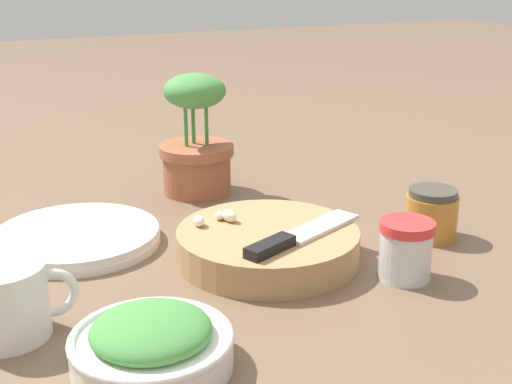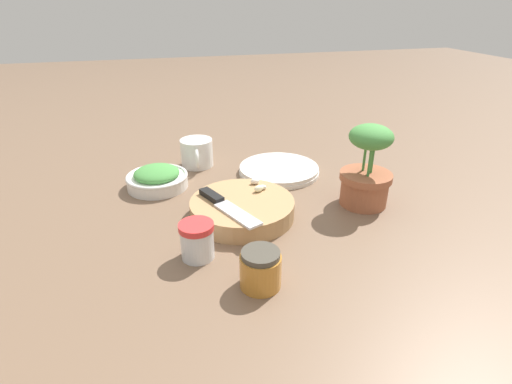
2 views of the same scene
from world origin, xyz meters
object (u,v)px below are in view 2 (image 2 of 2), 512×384
object	(u,v)px
cutting_board	(242,209)
herb_bowl	(157,178)
chef_knife	(224,205)
garlic_cloves	(258,186)
plate_stack	(279,170)
honey_jar	(261,269)
potted_herb	(367,171)
spice_jar	(197,240)
coffee_mug	(197,153)

from	to	relation	value
cutting_board	herb_bowl	world-z (taller)	herb_bowl
chef_knife	herb_bowl	world-z (taller)	herb_bowl
garlic_cloves	herb_bowl	xyz separation A→B (m)	(-0.16, -0.22, -0.02)
plate_stack	honey_jar	world-z (taller)	honey_jar
potted_herb	chef_knife	bearing A→B (deg)	-89.10
cutting_board	potted_herb	bearing A→B (deg)	87.47
spice_jar	garlic_cloves	bearing A→B (deg)	136.70
spice_jar	potted_herb	xyz separation A→B (m)	(-0.11, 0.41, 0.05)
spice_jar	honey_jar	bearing A→B (deg)	39.86
cutting_board	garlic_cloves	xyz separation A→B (m)	(-0.05, 0.05, 0.03)
garlic_cloves	spice_jar	bearing A→B (deg)	-43.30
honey_jar	potted_herb	distance (m)	0.39
coffee_mug	plate_stack	world-z (taller)	coffee_mug
potted_herb	herb_bowl	bearing A→B (deg)	-115.08
garlic_cloves	spice_jar	world-z (taller)	spice_jar
herb_bowl	honey_jar	bearing A→B (deg)	18.94
cutting_board	coffee_mug	world-z (taller)	coffee_mug
cutting_board	plate_stack	world-z (taller)	cutting_board
plate_stack	honey_jar	distance (m)	0.48
garlic_cloves	herb_bowl	bearing A→B (deg)	-124.60
cutting_board	spice_jar	world-z (taller)	spice_jar
cutting_board	garlic_cloves	bearing A→B (deg)	134.93
garlic_cloves	plate_stack	size ratio (longest dim) A/B	0.27
garlic_cloves	honey_jar	bearing A→B (deg)	-14.48
garlic_cloves	potted_herb	bearing A→B (deg)	75.40
spice_jar	plate_stack	distance (m)	0.43
cutting_board	herb_bowl	xyz separation A→B (m)	(-0.20, -0.18, 0.00)
cutting_board	spice_jar	size ratio (longest dim) A/B	3.19
plate_stack	honey_jar	xyz separation A→B (m)	(0.44, -0.18, 0.02)
honey_jar	chef_knife	bearing A→B (deg)	-174.99
herb_bowl	honey_jar	distance (m)	0.47
cutting_board	chef_knife	size ratio (longest dim) A/B	1.22
coffee_mug	spice_jar	bearing A→B (deg)	-7.39
herb_bowl	chef_knife	bearing A→B (deg)	30.65
herb_bowl	spice_jar	distance (m)	0.34
plate_stack	spice_jar	bearing A→B (deg)	-38.79
herb_bowl	honey_jar	xyz separation A→B (m)	(0.44, 0.15, 0.01)
potted_herb	cutting_board	bearing A→B (deg)	-92.53
garlic_cloves	coffee_mug	distance (m)	0.29
coffee_mug	potted_herb	distance (m)	0.48
herb_bowl	cutting_board	bearing A→B (deg)	40.50
coffee_mug	plate_stack	distance (m)	0.24
potted_herb	plate_stack	bearing A→B (deg)	-148.32
herb_bowl	potted_herb	bearing A→B (deg)	64.92
cutting_board	garlic_cloves	world-z (taller)	garlic_cloves
cutting_board	plate_stack	xyz separation A→B (m)	(-0.21, 0.15, -0.01)
coffee_mug	honey_jar	bearing A→B (deg)	3.47
herb_bowl	potted_herb	world-z (taller)	potted_herb
chef_knife	coffee_mug	size ratio (longest dim) A/B	1.56
chef_knife	garlic_cloves	size ratio (longest dim) A/B	3.14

